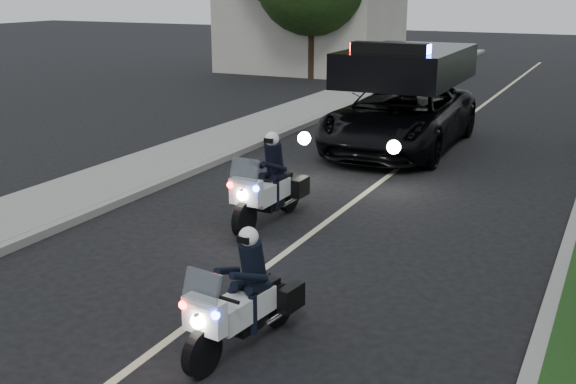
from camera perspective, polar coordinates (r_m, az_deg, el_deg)
ground at (r=9.20m, az=-8.00°, el=-10.62°), size 120.00×120.00×0.00m
curb_left at (r=19.34m, az=-1.65°, el=4.27°), size 0.20×60.00×0.15m
sidewalk_left at (r=19.86m, az=-4.47°, el=4.56°), size 2.00×60.00×0.16m
lane_marking at (r=17.87m, az=10.10°, el=2.76°), size 0.12×50.00×0.01m
police_moto_left at (r=12.80m, az=-1.58°, el=-2.52°), size 0.76×1.99×1.67m
police_moto_right at (r=8.60m, az=-3.59°, el=-12.52°), size 0.85×1.83×1.50m
police_suv at (r=18.85m, az=9.02°, el=3.52°), size 2.98×6.31×3.05m
bicycle at (r=24.85m, az=7.82°, el=6.69°), size 0.64×1.75×0.91m
cyclist at (r=24.85m, az=7.82°, el=6.69°), size 0.63×0.45×1.66m
tree_left_near at (r=32.95m, az=1.94°, el=9.22°), size 6.45×6.45×8.84m
tree_left_far at (r=34.10m, az=1.56°, el=9.47°), size 7.78×7.78×12.05m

